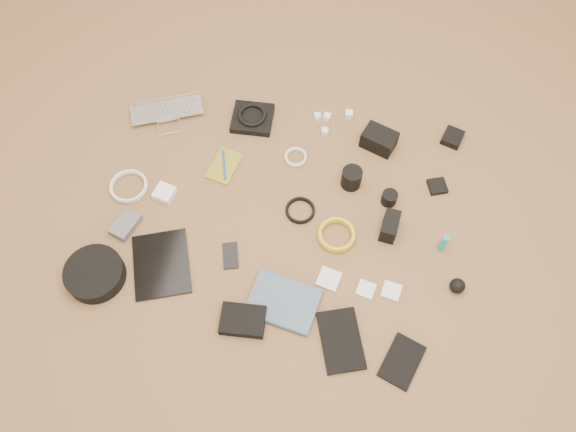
% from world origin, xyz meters
% --- Properties ---
extents(laptop, '(0.36, 0.32, 0.02)m').
position_xyz_m(laptop, '(-0.55, 0.37, 0.01)').
color(laptop, '#B4B5B9').
rests_on(laptop, ground).
extents(headphone_pouch, '(0.18, 0.17, 0.03)m').
position_xyz_m(headphone_pouch, '(-0.20, 0.43, 0.01)').
color(headphone_pouch, black).
rests_on(headphone_pouch, ground).
extents(headphones, '(0.15, 0.15, 0.02)m').
position_xyz_m(headphones, '(-0.20, 0.43, 0.04)').
color(headphones, black).
rests_on(headphones, headphone_pouch).
extents(charger_a, '(0.03, 0.03, 0.03)m').
position_xyz_m(charger_a, '(0.07, 0.50, 0.01)').
color(charger_a, white).
rests_on(charger_a, ground).
extents(charger_b, '(0.03, 0.03, 0.03)m').
position_xyz_m(charger_b, '(0.11, 0.50, 0.01)').
color(charger_b, white).
rests_on(charger_b, ground).
extents(charger_c, '(0.04, 0.04, 0.03)m').
position_xyz_m(charger_c, '(0.20, 0.53, 0.01)').
color(charger_c, white).
rests_on(charger_c, ground).
extents(charger_d, '(0.03, 0.03, 0.02)m').
position_xyz_m(charger_d, '(0.11, 0.43, 0.01)').
color(charger_d, white).
rests_on(charger_d, ground).
extents(dslr_camera, '(0.16, 0.13, 0.08)m').
position_xyz_m(dslr_camera, '(0.33, 0.41, 0.04)').
color(dslr_camera, black).
rests_on(dslr_camera, ground).
extents(lens_pouch, '(0.10, 0.10, 0.03)m').
position_xyz_m(lens_pouch, '(0.63, 0.49, 0.02)').
color(lens_pouch, black).
rests_on(lens_pouch, ground).
extents(notebook_olive, '(0.13, 0.17, 0.01)m').
position_xyz_m(notebook_olive, '(-0.26, 0.19, 0.00)').
color(notebook_olive, olive).
rests_on(notebook_olive, ground).
extents(pen_blue, '(0.05, 0.13, 0.01)m').
position_xyz_m(pen_blue, '(-0.26, 0.19, 0.01)').
color(pen_blue, '#1644B5').
rests_on(pen_blue, notebook_olive).
extents(cable_white_a, '(0.10, 0.10, 0.01)m').
position_xyz_m(cable_white_a, '(0.02, 0.28, 0.01)').
color(cable_white_a, white).
rests_on(cable_white_a, ground).
extents(lens_a, '(0.10, 0.10, 0.08)m').
position_xyz_m(lens_a, '(0.25, 0.20, 0.04)').
color(lens_a, black).
rests_on(lens_a, ground).
extents(lens_b, '(0.07, 0.07, 0.05)m').
position_xyz_m(lens_b, '(0.40, 0.15, 0.03)').
color(lens_b, black).
rests_on(lens_b, ground).
extents(card_reader, '(0.09, 0.09, 0.02)m').
position_xyz_m(card_reader, '(0.59, 0.25, 0.01)').
color(card_reader, black).
rests_on(card_reader, ground).
extents(power_brick, '(0.09, 0.09, 0.03)m').
position_xyz_m(power_brick, '(-0.45, 0.01, 0.02)').
color(power_brick, white).
rests_on(power_brick, ground).
extents(cable_white_b, '(0.17, 0.17, 0.01)m').
position_xyz_m(cable_white_b, '(-0.60, 0.02, 0.01)').
color(cable_white_b, white).
rests_on(cable_white_b, ground).
extents(cable_black, '(0.15, 0.15, 0.01)m').
position_xyz_m(cable_black, '(0.08, 0.04, 0.01)').
color(cable_black, black).
rests_on(cable_black, ground).
extents(cable_yellow, '(0.16, 0.16, 0.02)m').
position_xyz_m(cable_yellow, '(0.23, -0.04, 0.01)').
color(cable_yellow, gold).
rests_on(cable_yellow, ground).
extents(flash, '(0.07, 0.11, 0.08)m').
position_xyz_m(flash, '(0.42, 0.03, 0.04)').
color(flash, black).
rests_on(flash, ground).
extents(lens_cleaner, '(0.03, 0.03, 0.09)m').
position_xyz_m(lens_cleaner, '(0.62, -0.01, 0.04)').
color(lens_cleaner, teal).
rests_on(lens_cleaner, ground).
extents(battery_charger, '(0.11, 0.13, 0.03)m').
position_xyz_m(battery_charger, '(-0.55, -0.15, 0.02)').
color(battery_charger, '#56555A').
rests_on(battery_charger, ground).
extents(tablet, '(0.28, 0.31, 0.01)m').
position_xyz_m(tablet, '(-0.38, -0.27, 0.01)').
color(tablet, black).
rests_on(tablet, ground).
extents(phone, '(0.08, 0.12, 0.01)m').
position_xyz_m(phone, '(-0.14, -0.19, 0.00)').
color(phone, black).
rests_on(phone, ground).
extents(filter_case_left, '(0.09, 0.09, 0.01)m').
position_xyz_m(filter_case_left, '(0.23, -0.21, 0.01)').
color(filter_case_left, silver).
rests_on(filter_case_left, ground).
extents(filter_case_mid, '(0.07, 0.07, 0.01)m').
position_xyz_m(filter_case_mid, '(0.37, -0.22, 0.00)').
color(filter_case_mid, silver).
rests_on(filter_case_mid, ground).
extents(filter_case_right, '(0.07, 0.07, 0.01)m').
position_xyz_m(filter_case_right, '(0.46, -0.21, 0.00)').
color(filter_case_right, silver).
rests_on(filter_case_right, ground).
extents(air_blower, '(0.06, 0.06, 0.05)m').
position_xyz_m(air_blower, '(0.68, -0.16, 0.03)').
color(air_blower, black).
rests_on(air_blower, ground).
extents(headphone_case, '(0.24, 0.24, 0.06)m').
position_xyz_m(headphone_case, '(-0.59, -0.36, 0.03)').
color(headphone_case, black).
rests_on(headphone_case, ground).
extents(drive_case, '(0.16, 0.12, 0.04)m').
position_xyz_m(drive_case, '(-0.04, -0.42, 0.02)').
color(drive_case, black).
rests_on(drive_case, ground).
extents(paperback, '(0.26, 0.21, 0.02)m').
position_xyz_m(paperback, '(0.07, -0.42, 0.01)').
color(paperback, '#455D75').
rests_on(paperback, ground).
extents(notebook_black_a, '(0.20, 0.25, 0.02)m').
position_xyz_m(notebook_black_a, '(0.31, -0.42, 0.01)').
color(notebook_black_a, black).
rests_on(notebook_black_a, ground).
extents(notebook_black_b, '(0.16, 0.19, 0.01)m').
position_xyz_m(notebook_black_b, '(0.52, -0.45, 0.01)').
color(notebook_black_b, black).
rests_on(notebook_black_b, ground).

